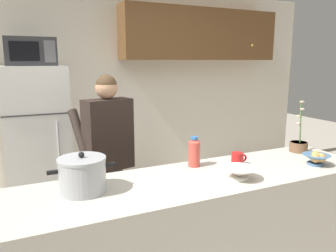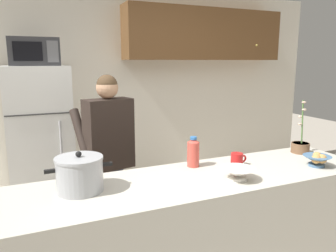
{
  "view_description": "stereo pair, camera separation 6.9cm",
  "coord_description": "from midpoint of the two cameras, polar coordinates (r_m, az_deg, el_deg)",
  "views": [
    {
      "loc": [
        -1.1,
        -1.8,
        1.69
      ],
      "look_at": [
        0.0,
        0.55,
        1.17
      ],
      "focal_mm": 34.83,
      "sensor_mm": 36.0,
      "label": 1
    },
    {
      "loc": [
        -1.04,
        -1.83,
        1.69
      ],
      "look_at": [
        0.0,
        0.55,
        1.17
      ],
      "focal_mm": 34.83,
      "sensor_mm": 36.0,
      "label": 2
    }
  ],
  "objects": [
    {
      "name": "back_wall_unit",
      "position": [
        4.28,
        -7.17,
        8.04
      ],
      "size": [
        6.0,
        0.48,
        2.6
      ],
      "color": "silver",
      "rests_on": "ground"
    },
    {
      "name": "coffee_mug",
      "position": [
        2.5,
        11.32,
        -5.66
      ],
      "size": [
        0.13,
        0.09,
        0.1
      ],
      "color": "red",
      "rests_on": "kitchen_island"
    },
    {
      "name": "potted_orchid",
      "position": [
        3.01,
        21.29,
        -3.02
      ],
      "size": [
        0.15,
        0.15,
        0.45
      ],
      "color": "brown",
      "rests_on": "kitchen_island"
    },
    {
      "name": "refrigerator",
      "position": [
        3.77,
        -22.32,
        -2.89
      ],
      "size": [
        0.64,
        0.68,
        1.64
      ],
      "color": "white",
      "rests_on": "ground"
    },
    {
      "name": "bread_bowl",
      "position": [
        2.68,
        23.87,
        -5.22
      ],
      "size": [
        0.2,
        0.2,
        0.1
      ],
      "color": "#4C7299",
      "rests_on": "kitchen_island"
    },
    {
      "name": "bottle_near_edge",
      "position": [
        2.42,
        3.79,
        -4.55
      ],
      "size": [
        0.09,
        0.09,
        0.23
      ],
      "color": "#D84C3F",
      "rests_on": "kitchen_island"
    },
    {
      "name": "microwave",
      "position": [
        3.65,
        -23.45,
        11.84
      ],
      "size": [
        0.48,
        0.37,
        0.28
      ],
      "color": "#2D2D30",
      "rests_on": "refrigerator"
    },
    {
      "name": "person_near_pot",
      "position": [
        2.87,
        -11.14,
        -3.25
      ],
      "size": [
        0.55,
        0.49,
        1.58
      ],
      "color": "#33384C",
      "rests_on": "ground"
    },
    {
      "name": "cooking_pot",
      "position": [
        2.02,
        -15.71,
        -8.22
      ],
      "size": [
        0.4,
        0.28,
        0.25
      ],
      "color": "#ADAFB5",
      "rests_on": "kitchen_island"
    },
    {
      "name": "kitchen_island",
      "position": [
        2.44,
        4.95,
        -18.99
      ],
      "size": [
        2.59,
        0.68,
        0.92
      ],
      "primitive_type": "cube",
      "color": "beige",
      "rests_on": "ground"
    },
    {
      "name": "empty_bowl",
      "position": [
        2.21,
        11.52,
        -7.96
      ],
      "size": [
        0.23,
        0.23,
        0.08
      ],
      "color": "white",
      "rests_on": "kitchen_island"
    }
  ]
}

